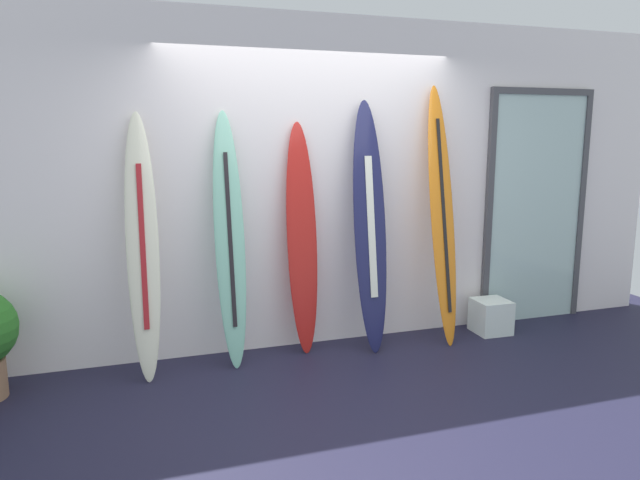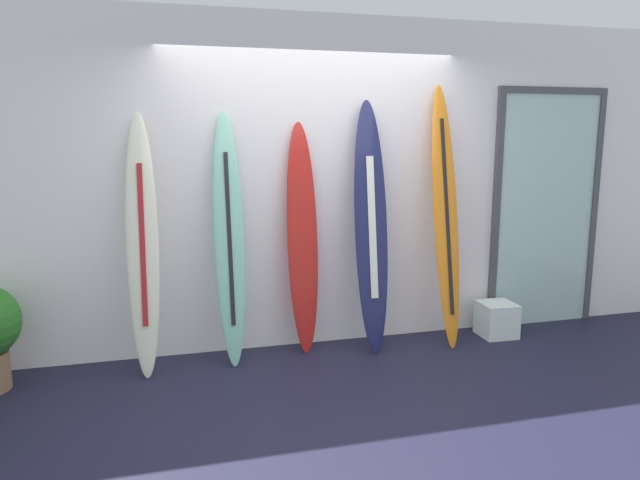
# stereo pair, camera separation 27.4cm
# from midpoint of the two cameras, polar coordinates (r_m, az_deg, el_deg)

# --- Properties ---
(ground) EXTENTS (8.00, 8.00, 0.04)m
(ground) POSITION_cam_midpoint_polar(r_m,az_deg,el_deg) (4.24, 2.28, -15.52)
(ground) COLOR #1B1A30
(wall_back) EXTENTS (7.20, 0.20, 2.80)m
(wall_back) POSITION_cam_midpoint_polar(r_m,az_deg,el_deg) (5.07, -2.79, 5.46)
(wall_back) COLOR white
(wall_back) RESTS_ON ground
(surfboard_ivory) EXTENTS (0.25, 0.47, 2.00)m
(surfboard_ivory) POSITION_cam_midpoint_polar(r_m,az_deg,el_deg) (4.59, -18.55, -0.78)
(surfboard_ivory) COLOR silver
(surfboard_ivory) RESTS_ON ground
(surfboard_seafoam) EXTENTS (0.24, 0.40, 2.01)m
(surfboard_seafoam) POSITION_cam_midpoint_polar(r_m,az_deg,el_deg) (4.67, -10.45, -0.21)
(surfboard_seafoam) COLOR #84CBB0
(surfboard_seafoam) RESTS_ON ground
(surfboard_crimson) EXTENTS (0.28, 0.28, 1.93)m
(surfboard_crimson) POSITION_cam_midpoint_polar(r_m,az_deg,el_deg) (4.87, -3.38, -0.12)
(surfboard_crimson) COLOR red
(surfboard_crimson) RESTS_ON ground
(surfboard_navy) EXTENTS (0.30, 0.43, 2.11)m
(surfboard_navy) POSITION_cam_midpoint_polar(r_m,az_deg,el_deg) (4.92, 3.31, 1.13)
(surfboard_navy) COLOR #1E214D
(surfboard_navy) RESTS_ON ground
(surfboard_sunset) EXTENTS (0.23, 0.49, 2.25)m
(surfboard_sunset) POSITION_cam_midpoint_polar(r_m,az_deg,el_deg) (5.18, 10.35, 2.17)
(surfboard_sunset) COLOR orange
(surfboard_sunset) RESTS_ON ground
(display_block_left) EXTENTS (0.32, 0.32, 0.31)m
(display_block_left) POSITION_cam_midpoint_polar(r_m,az_deg,el_deg) (5.67, 14.99, -7.20)
(display_block_left) COLOR white
(display_block_left) RESTS_ON ground
(glass_door) EXTENTS (1.13, 0.06, 2.25)m
(glass_door) POSITION_cam_midpoint_polar(r_m,az_deg,el_deg) (6.02, 19.08, 3.35)
(glass_door) COLOR silver
(glass_door) RESTS_ON ground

